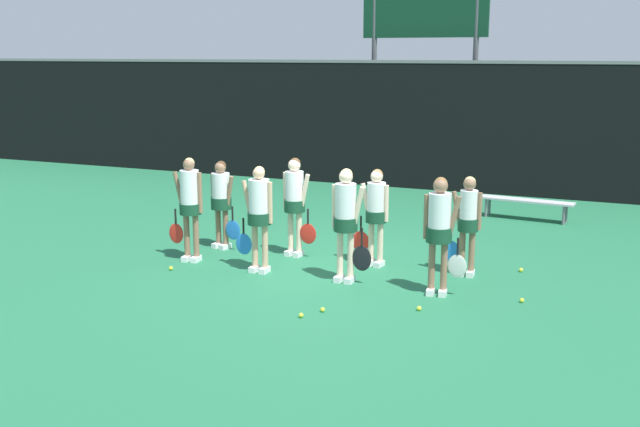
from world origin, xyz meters
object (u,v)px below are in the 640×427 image
Objects in this scene: tennis_ball_4 at (419,308)px; player_1 at (259,210)px; tennis_ball_2 at (521,270)px; tennis_ball_5 at (323,310)px; bench_courtside at (526,202)px; player_5 at (295,198)px; player_2 at (346,216)px; player_4 at (221,197)px; tennis_ball_1 at (522,300)px; player_6 at (376,210)px; player_3 at (440,225)px; scoreboard at (424,22)px; tennis_ball_0 at (171,268)px; player_0 at (190,201)px; player_7 at (468,219)px; tennis_ball_3 at (301,315)px.

player_1 is at bearing 164.33° from tennis_ball_4.
tennis_ball_5 is at bearing -126.21° from tennis_ball_2.
bench_courtside is 5.72m from player_5.
player_2 is 3.03m from player_4.
player_2 is 26.81× the size of tennis_ball_1.
bench_courtside is 6.59m from tennis_ball_4.
player_6 reaches higher than bench_courtside.
tennis_ball_5 is at bearing -148.96° from tennis_ball_1.
scoreboard is at bearing 99.84° from player_3.
player_4 reaches higher than tennis_ball_1.
scoreboard reaches higher than player_3.
tennis_ball_2 is at bearing 18.03° from player_4.
player_4 is at bearing 88.13° from tennis_ball_0.
player_0 is at bearing 167.65° from tennis_ball_4.
tennis_ball_0 is 5.63m from tennis_ball_1.
player_7 is (4.50, 0.05, -0.02)m from player_4.
player_2 is at bearing -89.90° from player_6.
scoreboard is at bearing 89.44° from player_1.
player_1 is 1.14m from player_5.
player_0 is 26.42× the size of tennis_ball_4.
player_1 is 1.73m from player_4.
player_5 is 25.82× the size of tennis_ball_0.
tennis_ball_2 is (3.96, 1.67, -1.00)m from player_1.
player_0 is 26.79× the size of tennis_ball_1.
player_2 is 1.79m from tennis_ball_5.
bench_courtside reaches higher than tennis_ball_1.
tennis_ball_1 is at bearing -14.32° from player_6.
tennis_ball_1 is at bearing 31.04° from tennis_ball_5.
player_1 reaches higher than tennis_ball_1.
tennis_ball_2 is (0.98, 1.67, -1.02)m from player_3.
player_4 is at bearing -100.00° from scoreboard.
player_5 is 3.05m from player_7.
bench_courtside is at bearing 97.29° from tennis_ball_2.
scoreboard reaches higher than tennis_ball_2.
player_4 is (0.05, 0.96, -0.11)m from player_0.
scoreboard is at bearing 97.42° from tennis_ball_3.
player_7 reaches higher than tennis_ball_5.
tennis_ball_4 is (4.33, -0.95, -1.03)m from player_0.
tennis_ball_0 is (-1.39, -0.51, -1.00)m from player_1.
bench_courtside is 30.12× the size of tennis_ball_4.
player_0 is 26.53× the size of tennis_ball_0.
player_1 is 26.38× the size of tennis_ball_5.
player_1 is (-3.44, -5.74, 0.65)m from bench_courtside.
tennis_ball_4 is at bearing -88.70° from bench_courtside.
tennis_ball_1 is at bearing 2.23° from player_2.
tennis_ball_3 is at bearing -57.84° from player_5.
scoreboard is 84.65× the size of tennis_ball_5.
tennis_ball_4 is (4.28, -1.91, -0.92)m from player_4.
player_5 is 1.51m from player_6.
player_1 is 25.86× the size of tennis_ball_0.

